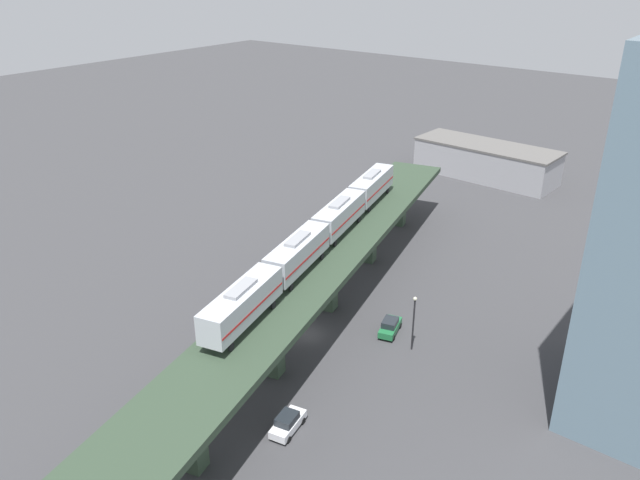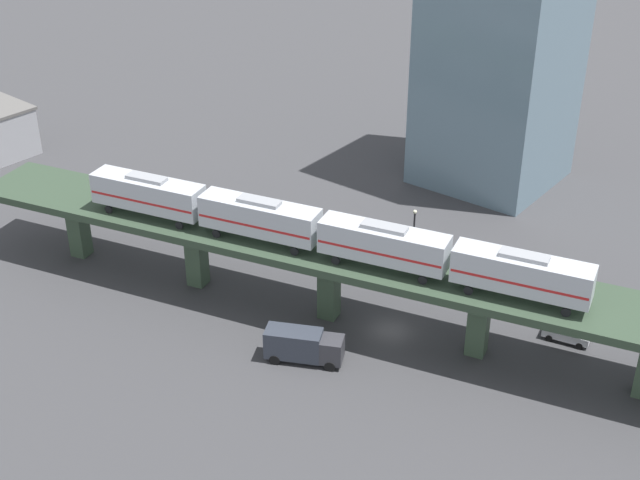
# 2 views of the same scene
# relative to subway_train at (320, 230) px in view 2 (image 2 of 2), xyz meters

# --- Properties ---
(ground_plane) EXTENTS (400.00, 400.00, 0.00)m
(ground_plane) POSITION_rel_subway_train_xyz_m (2.99, -6.32, -10.35)
(ground_plane) COLOR #38383A
(elevated_viaduct) EXTENTS (30.10, 91.35, 7.81)m
(elevated_viaduct) POSITION_rel_subway_train_xyz_m (3.04, -6.49, -3.64)
(elevated_viaduct) COLOR #2C3D2C
(elevated_viaduct) RESTS_ON ground
(subway_train) EXTENTS (14.60, 49.03, 4.45)m
(subway_train) POSITION_rel_subway_train_xyz_m (0.00, 0.00, 0.00)
(subway_train) COLOR #ADB2BA
(subway_train) RESTS_ON elevated_viaduct
(street_car_white) EXTENTS (2.62, 4.67, 1.89)m
(street_car_white) POSITION_rel_subway_train_xyz_m (12.01, -20.51, -9.41)
(street_car_white) COLOR silver
(street_car_white) RESTS_ON ground
(street_car_green) EXTENTS (2.94, 4.72, 1.89)m
(street_car_green) POSITION_rel_subway_train_xyz_m (10.72, -0.06, -9.41)
(street_car_green) COLOR #1E6638
(street_car_green) RESTS_ON ground
(delivery_truck) EXTENTS (5.19, 7.46, 3.20)m
(delivery_truck) POSITION_rel_subway_train_xyz_m (-5.88, -2.55, -8.59)
(delivery_truck) COLOR #333338
(delivery_truck) RESTS_ON ground
(street_lamp) EXTENTS (0.44, 0.44, 6.94)m
(street_lamp) POSITION_rel_subway_train_xyz_m (14.53, -1.43, -6.24)
(street_lamp) COLOR black
(street_lamp) RESTS_ON ground
(office_tower) EXTENTS (16.00, 16.00, 36.00)m
(office_tower) POSITION_rel_subway_train_xyz_m (39.83, 2.88, 7.65)
(office_tower) COLOR slate
(office_tower) RESTS_ON ground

